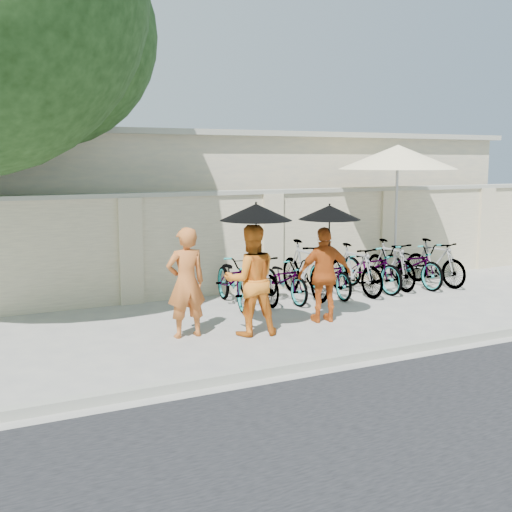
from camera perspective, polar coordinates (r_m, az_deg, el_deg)
name	(u,v)px	position (r m, az deg, el deg)	size (l,w,h in m)	color
ground	(251,337)	(9.92, -0.48, -7.19)	(80.00, 80.00, 0.00)	#B3AEA0
kerb	(308,364)	(8.48, 4.66, -9.56)	(40.00, 0.16, 0.12)	#9C9D8E
compound_wall	(225,244)	(12.98, -2.74, 1.05)	(20.00, 0.30, 2.00)	beige
building_behind	(201,202)	(16.80, -4.90, 4.79)	(14.00, 6.00, 3.20)	beige
monk_left	(186,283)	(9.79, -6.24, -2.36)	(0.62, 0.41, 1.69)	#C8682C
monk_center	(251,280)	(9.86, -0.47, -2.15)	(0.84, 0.65, 1.72)	orange
parasol_center	(256,212)	(9.67, 0.00, 3.92)	(1.10, 1.10, 1.06)	black
monk_right	(325,275)	(10.72, 6.13, -1.67)	(0.93, 0.39, 1.59)	#C25318
parasol_right	(330,212)	(10.53, 6.55, 3.87)	(1.02, 1.02, 1.06)	black
patio_umbrella	(398,159)	(14.08, 12.49, 8.45)	(2.90, 2.90, 3.01)	#9C9D8E
bike_0	(234,280)	(11.85, -2.00, -2.11)	(0.67, 1.91, 1.00)	#A7A7A7
bike_1	(258,278)	(12.11, 0.19, -1.95)	(0.45, 1.61, 0.97)	#A7A7A7
bike_2	(285,279)	(12.29, 2.56, -2.06)	(0.57, 1.64, 0.86)	#A7A7A7
bike_3	(305,269)	(12.63, 4.38, -1.18)	(0.53, 1.87, 1.12)	#A7A7A7
bike_4	(330,274)	(12.83, 6.63, -1.64)	(0.58, 1.65, 0.87)	#A7A7A7
bike_5	(355,269)	(13.04, 8.79, -1.19)	(0.48, 1.69, 1.02)	#A7A7A7
bike_6	(371,267)	(13.48, 10.20, -0.99)	(0.65, 1.86, 0.98)	#A7A7A7
bike_7	(391,264)	(13.82, 11.87, -0.71)	(0.48, 1.70, 1.02)	#A7A7A7
bike_8	(412,264)	(14.10, 13.71, -0.71)	(0.64, 1.83, 0.96)	#A7A7A7
bike_9	(435,262)	(14.36, 15.62, -0.56)	(0.47, 1.66, 1.00)	#A7A7A7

